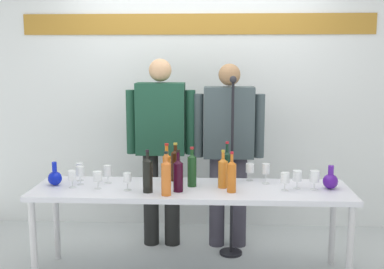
% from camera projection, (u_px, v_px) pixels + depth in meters
% --- Properties ---
extents(back_wall, '(4.91, 0.11, 3.00)m').
position_uv_depth(back_wall, '(197.00, 79.00, 4.81)').
color(back_wall, silver).
rests_on(back_wall, ground).
extents(display_table, '(2.45, 0.62, 0.72)m').
position_uv_depth(display_table, '(191.00, 195.00, 3.72)').
color(display_table, silver).
rests_on(display_table, ground).
extents(decanter_blue_left, '(0.11, 0.11, 0.19)m').
position_uv_depth(decanter_blue_left, '(55.00, 177.00, 3.78)').
color(decanter_blue_left, '#0B1DBA').
rests_on(decanter_blue_left, display_table).
extents(decanter_blue_right, '(0.12, 0.12, 0.18)m').
position_uv_depth(decanter_blue_right, '(330.00, 180.00, 3.67)').
color(decanter_blue_right, '#4B1793').
rests_on(decanter_blue_right, display_table).
extents(presenter_left, '(0.62, 0.22, 1.71)m').
position_uv_depth(presenter_left, '(161.00, 140.00, 4.32)').
color(presenter_left, black).
rests_on(presenter_left, ground).
extents(presenter_right, '(0.63, 0.22, 1.67)m').
position_uv_depth(presenter_right, '(229.00, 143.00, 4.29)').
color(presenter_right, '#36333F').
rests_on(presenter_right, ground).
extents(wine_bottle_0, '(0.07, 0.07, 0.30)m').
position_uv_depth(wine_bottle_0, '(223.00, 172.00, 3.70)').
color(wine_bottle_0, '#C97020').
rests_on(wine_bottle_0, display_table).
extents(wine_bottle_1, '(0.07, 0.07, 0.32)m').
position_uv_depth(wine_bottle_1, '(178.00, 174.00, 3.59)').
color(wine_bottle_1, black).
rests_on(wine_bottle_1, display_table).
extents(wine_bottle_2, '(0.07, 0.07, 0.33)m').
position_uv_depth(wine_bottle_2, '(166.00, 176.00, 3.49)').
color(wine_bottle_2, orange).
rests_on(wine_bottle_2, display_table).
extents(wine_bottle_3, '(0.07, 0.07, 0.31)m').
position_uv_depth(wine_bottle_3, '(192.00, 169.00, 3.73)').
color(wine_bottle_3, '#173F1B').
rests_on(wine_bottle_3, display_table).
extents(wine_bottle_4, '(0.07, 0.07, 0.32)m').
position_uv_depth(wine_bottle_4, '(175.00, 164.00, 3.90)').
color(wine_bottle_4, black).
rests_on(wine_bottle_4, display_table).
extents(wine_bottle_5, '(0.07, 0.07, 0.33)m').
position_uv_depth(wine_bottle_5, '(227.00, 166.00, 3.86)').
color(wine_bottle_5, black).
rests_on(wine_bottle_5, display_table).
extents(wine_bottle_6, '(0.07, 0.07, 0.33)m').
position_uv_depth(wine_bottle_6, '(167.00, 167.00, 3.79)').
color(wine_bottle_6, orange).
rests_on(wine_bottle_6, display_table).
extents(wine_bottle_7, '(0.07, 0.07, 0.32)m').
position_uv_depth(wine_bottle_7, '(148.00, 174.00, 3.57)').
color(wine_bottle_7, black).
rests_on(wine_bottle_7, display_table).
extents(wine_bottle_8, '(0.07, 0.07, 0.31)m').
position_uv_depth(wine_bottle_8, '(232.00, 175.00, 3.57)').
color(wine_bottle_8, '#C9641B').
rests_on(wine_bottle_8, display_table).
extents(wine_glass_left_0, '(0.06, 0.06, 0.15)m').
position_uv_depth(wine_glass_left_0, '(108.00, 171.00, 3.83)').
color(wine_glass_left_0, white).
rests_on(wine_glass_left_0, display_table).
extents(wine_glass_left_1, '(0.06, 0.06, 0.14)m').
position_uv_depth(wine_glass_left_1, '(127.00, 178.00, 3.63)').
color(wine_glass_left_1, white).
rests_on(wine_glass_left_1, display_table).
extents(wine_glass_left_2, '(0.06, 0.06, 0.13)m').
position_uv_depth(wine_glass_left_2, '(72.00, 176.00, 3.71)').
color(wine_glass_left_2, white).
rests_on(wine_glass_left_2, display_table).
extents(wine_glass_left_3, '(0.06, 0.06, 0.15)m').
position_uv_depth(wine_glass_left_3, '(80.00, 169.00, 3.91)').
color(wine_glass_left_3, white).
rests_on(wine_glass_left_3, display_table).
extents(wine_glass_left_4, '(0.06, 0.06, 0.15)m').
position_uv_depth(wine_glass_left_4, '(80.00, 171.00, 3.79)').
color(wine_glass_left_4, white).
rests_on(wine_glass_left_4, display_table).
extents(wine_glass_left_5, '(0.07, 0.07, 0.14)m').
position_uv_depth(wine_glass_left_5, '(98.00, 177.00, 3.67)').
color(wine_glass_left_5, white).
rests_on(wine_glass_left_5, display_table).
extents(wine_glass_right_0, '(0.07, 0.07, 0.14)m').
position_uv_depth(wine_glass_right_0, '(285.00, 178.00, 3.62)').
color(wine_glass_right_0, white).
rests_on(wine_glass_right_0, display_table).
extents(wine_glass_right_1, '(0.07, 0.07, 0.15)m').
position_uv_depth(wine_glass_right_1, '(315.00, 177.00, 3.64)').
color(wine_glass_right_1, white).
rests_on(wine_glass_right_1, display_table).
extents(wine_glass_right_2, '(0.07, 0.07, 0.14)m').
position_uv_depth(wine_glass_right_2, '(297.00, 176.00, 3.67)').
color(wine_glass_right_2, white).
rests_on(wine_glass_right_2, display_table).
extents(wine_glass_right_3, '(0.06, 0.06, 0.16)m').
position_uv_depth(wine_glass_right_3, '(266.00, 169.00, 3.82)').
color(wine_glass_right_3, white).
rests_on(wine_glass_right_3, display_table).
extents(wine_glass_right_4, '(0.07, 0.07, 0.14)m').
position_uv_depth(wine_glass_right_4, '(250.00, 168.00, 3.91)').
color(wine_glass_right_4, white).
rests_on(wine_glass_right_4, display_table).
extents(microphone_stand, '(0.20, 0.20, 1.57)m').
position_uv_depth(microphone_stand, '(232.00, 196.00, 4.16)').
color(microphone_stand, black).
rests_on(microphone_stand, ground).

